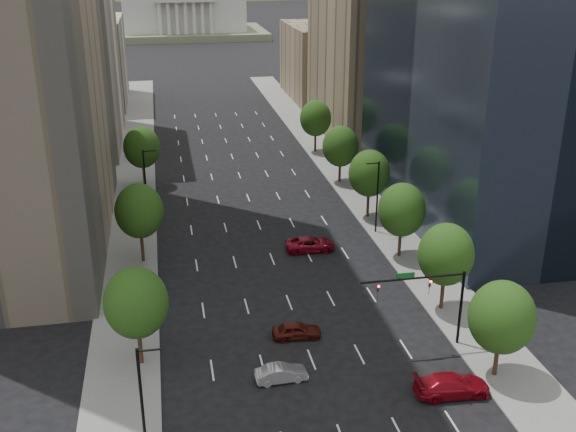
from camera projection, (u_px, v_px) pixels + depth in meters
sidewalk_left at (131, 234)px, 81.84m from camera, size 6.00×200.00×0.15m
sidewalk_right at (379, 216)px, 87.20m from camera, size 6.00×200.00×0.15m
midrise_cream_left at (70, 41)px, 112.97m from camera, size 14.00×30.00×35.00m
filler_left at (91, 62)px, 146.23m from camera, size 14.00×26.00×18.00m
parking_tan_right at (365, 51)px, 119.81m from camera, size 14.00×30.00×30.00m
filler_right at (321, 62)px, 152.52m from camera, size 14.00×26.00×16.00m
tree_right_0 at (502, 317)px, 53.03m from camera, size 5.20×5.20×8.39m
tree_right_1 at (446, 255)px, 62.94m from camera, size 5.20×5.20×8.75m
tree_right_2 at (402, 210)px, 73.94m from camera, size 5.20×5.20×8.61m
tree_right_3 at (369, 173)px, 84.79m from camera, size 5.20×5.20×8.89m
tree_right_4 at (340, 146)px, 97.72m from camera, size 5.20×5.20×8.46m
tree_right_5 at (316, 118)px, 112.21m from camera, size 5.20×5.20×8.75m
tree_left_0 at (136, 303)px, 54.44m from camera, size 5.20×5.20×8.75m
tree_left_1 at (139, 211)px, 72.61m from camera, size 5.20×5.20×8.97m
tree_left_2 at (142, 147)px, 96.44m from camera, size 5.20×5.20×8.68m
streetlight_rn at (377, 195)px, 80.51m from camera, size 1.70×0.20×9.00m
streetlight_ls at (143, 404)px, 43.93m from camera, size 1.70×0.20×9.00m
streetlight_ln at (146, 182)px, 84.99m from camera, size 1.70×0.20×9.00m
traffic_signal at (435, 294)px, 57.07m from camera, size 9.12×0.40×7.38m
capitol at (184, 13)px, 254.47m from camera, size 60.00×40.00×35.20m
foothills at (208, 31)px, 596.74m from camera, size 720.00×413.00×263.00m
car_red_near at (452, 385)px, 52.41m from camera, size 5.99×2.63×1.71m
car_maroon at (297, 330)px, 60.07m from camera, size 4.43×2.02×1.47m
car_silver at (281, 373)px, 54.15m from camera, size 4.25×1.66×1.38m
car_red_far at (310, 244)px, 77.28m from camera, size 5.76×2.88×1.57m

